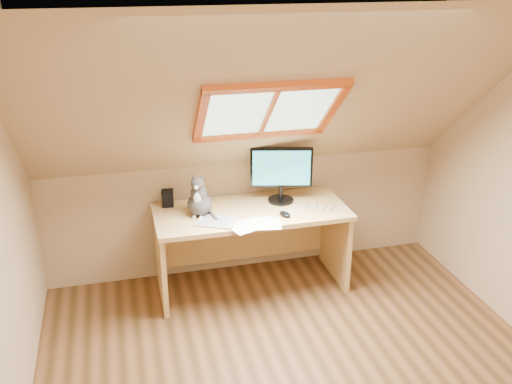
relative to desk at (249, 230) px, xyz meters
name	(u,v)px	position (x,y,z in m)	size (l,w,h in m)	color
room_shell	(324,196)	(0.04, -1.54, 0.93)	(3.52, 3.52, 2.41)	tan
desk	(249,230)	(0.00, 0.00, 0.00)	(1.57, 0.69, 0.72)	tan
monitor	(281,171)	(0.28, 0.04, 0.49)	(0.51, 0.22, 0.47)	black
cat	(199,200)	(-0.42, -0.06, 0.35)	(0.26, 0.29, 0.36)	#4B4542
desk_speaker	(168,198)	(-0.65, 0.18, 0.29)	(0.09, 0.09, 0.14)	black
graphics_tablet	(216,222)	(-0.32, -0.23, 0.23)	(0.30, 0.22, 0.01)	#B2B2B7
mouse	(285,214)	(0.23, -0.26, 0.24)	(0.06, 0.11, 0.04)	black
papers	(251,224)	(-0.07, -0.33, 0.22)	(0.35, 0.30, 0.01)	white
cables	(311,209)	(0.47, -0.19, 0.23)	(0.51, 0.26, 0.01)	silver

